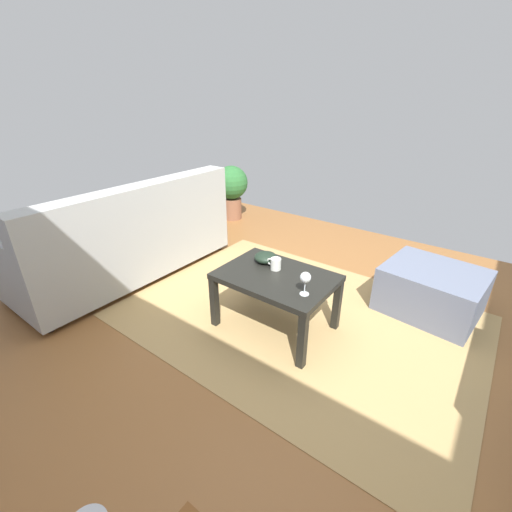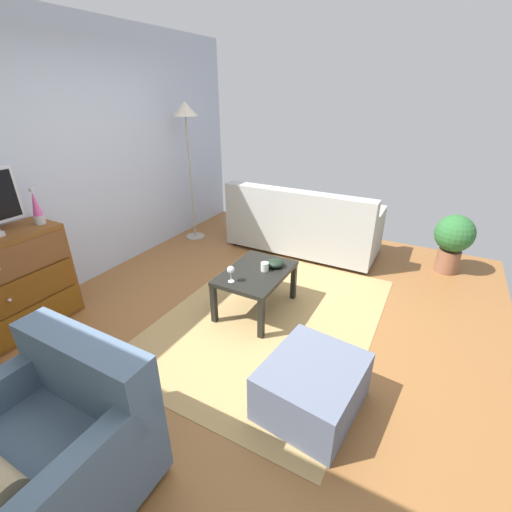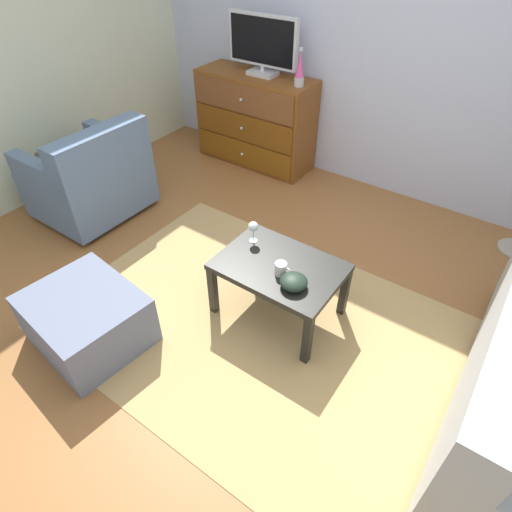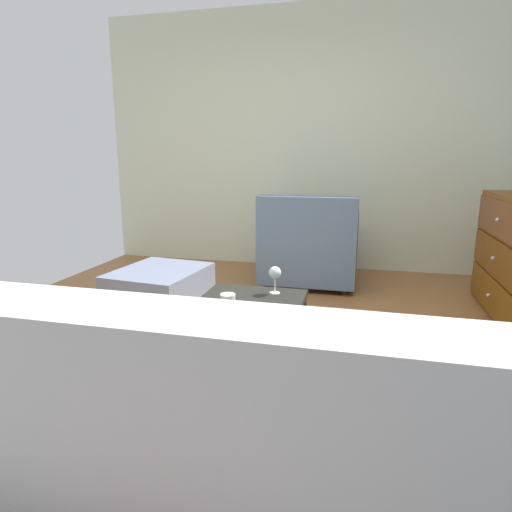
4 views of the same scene
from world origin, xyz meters
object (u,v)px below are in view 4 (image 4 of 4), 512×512
object	(u,v)px
bowl_decorative	(210,310)
armchair	(309,247)
ottoman	(160,293)
coffee_table	(244,319)
wine_glass	(275,274)
mug	(228,302)

from	to	relation	value
bowl_decorative	armchair	size ratio (longest dim) A/B	0.19
armchair	ottoman	size ratio (longest dim) A/B	1.26
coffee_table	bowl_decorative	world-z (taller)	bowl_decorative
coffee_table	ottoman	world-z (taller)	coffee_table
wine_glass	armchair	distance (m)	1.76
wine_glass	bowl_decorative	size ratio (longest dim) A/B	0.92
coffee_table	ottoman	size ratio (longest dim) A/B	1.14
bowl_decorative	armchair	bearing A→B (deg)	174.68
wine_glass	armchair	bearing A→B (deg)	-179.35
coffee_table	wine_glass	xyz separation A→B (m)	(-0.28, 0.10, 0.18)
mug	bowl_decorative	bearing A→B (deg)	-22.90
coffee_table	mug	world-z (taller)	mug
wine_glass	mug	distance (m)	0.39
mug	ottoman	xyz separation A→B (m)	(-0.92, -0.84, -0.30)
wine_glass	ottoman	size ratio (longest dim) A/B	0.22
mug	armchair	size ratio (longest dim) A/B	0.13
bowl_decorative	armchair	xyz separation A→B (m)	(-2.21, 0.21, -0.12)
wine_glass	ottoman	world-z (taller)	wine_glass
armchair	bowl_decorative	bearing A→B (deg)	-5.32
wine_glass	bowl_decorative	world-z (taller)	wine_glass
bowl_decorative	ottoman	world-z (taller)	bowl_decorative
mug	bowl_decorative	xyz separation A→B (m)	(0.12, -0.05, -0.00)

